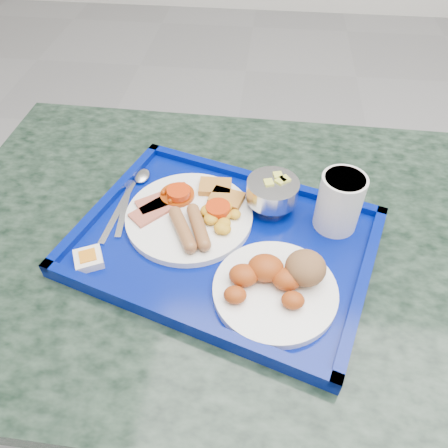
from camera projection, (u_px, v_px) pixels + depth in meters
The scene contains 10 objects.
floor at pixel (425, 414), 1.25m from camera, with size 6.00×6.00×0.00m, color gray.
table at pixel (245, 294), 0.90m from camera, with size 1.14×0.78×0.71m.
tray at pixel (224, 243), 0.75m from camera, with size 0.57×0.48×0.03m.
main_plate at pixel (193, 214), 0.77m from camera, with size 0.22×0.22×0.04m.
bread_plate at pixel (279, 282), 0.66m from camera, with size 0.19×0.19×0.06m.
fruit_bowl at pixel (273, 191), 0.77m from camera, with size 0.09×0.09×0.06m.
juice_cup at pixel (340, 201), 0.73m from camera, with size 0.07×0.07×0.10m.
spoon at pixel (137, 184), 0.84m from camera, with size 0.04×0.19×0.01m.
knife at pixel (119, 210), 0.79m from camera, with size 0.01×0.17×0.00m, color #BDBCBF.
jam_packet at pixel (89, 259), 0.70m from camera, with size 0.06×0.06×0.02m.
Camera 1 is at (-0.52, -0.53, 1.28)m, focal length 35.00 mm.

